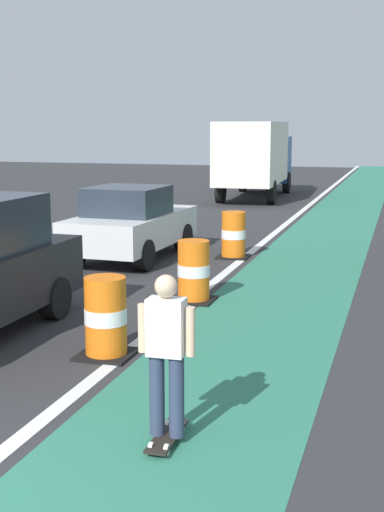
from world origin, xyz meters
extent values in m
cube|color=#2D755B|center=(2.40, 12.00, 0.00)|extent=(2.50, 80.00, 0.01)
cube|color=silver|center=(0.90, 12.00, 0.01)|extent=(0.20, 80.00, 0.01)
cube|color=black|center=(2.33, 2.36, 0.07)|extent=(0.24, 0.81, 0.02)
cylinder|color=silver|center=(2.25, 2.61, 0.06)|extent=(0.04, 0.11, 0.11)
cylinder|color=silver|center=(2.40, 2.62, 0.06)|extent=(0.04, 0.11, 0.11)
cylinder|color=silver|center=(2.26, 2.09, 0.06)|extent=(0.04, 0.11, 0.11)
cylinder|color=silver|center=(2.41, 2.10, 0.06)|extent=(0.04, 0.11, 0.11)
cylinder|color=#2D3851|center=(2.23, 2.35, 0.49)|extent=(0.15, 0.15, 0.82)
cylinder|color=#2D3851|center=(2.43, 2.36, 0.49)|extent=(0.15, 0.15, 0.82)
cube|color=white|center=(2.33, 2.36, 1.18)|extent=(0.37, 0.23, 0.56)
cylinder|color=beige|center=(2.09, 2.35, 1.15)|extent=(0.09, 0.09, 0.48)
cylinder|color=beige|center=(2.57, 2.36, 1.15)|extent=(0.09, 0.09, 0.48)
sphere|color=beige|center=(2.33, 2.36, 1.58)|extent=(0.22, 0.22, 0.22)
cylinder|color=black|center=(-0.87, 6.07, 0.34)|extent=(0.28, 0.68, 0.68)
cube|color=silver|center=(-1.62, 11.34, 0.70)|extent=(1.97, 4.16, 0.72)
cube|color=#232D38|center=(-1.63, 11.09, 1.38)|extent=(1.67, 1.77, 0.64)
cylinder|color=black|center=(-2.40, 12.63, 0.34)|extent=(0.30, 0.69, 0.68)
cylinder|color=black|center=(-0.76, 12.58, 0.34)|extent=(0.30, 0.69, 0.68)
cylinder|color=black|center=(-2.49, 10.09, 0.34)|extent=(0.30, 0.69, 0.68)
cylinder|color=black|center=(-0.85, 10.04, 0.34)|extent=(0.30, 0.69, 0.68)
cylinder|color=orange|center=(0.69, 4.60, 0.25)|extent=(0.56, 0.56, 0.42)
cylinder|color=white|center=(0.69, 4.60, 0.57)|extent=(0.57, 0.57, 0.21)
cylinder|color=orange|center=(0.69, 4.60, 0.88)|extent=(0.56, 0.56, 0.42)
cube|color=black|center=(0.69, 4.60, 0.02)|extent=(0.73, 0.73, 0.04)
cylinder|color=orange|center=(0.95, 7.82, 0.25)|extent=(0.56, 0.56, 0.42)
cylinder|color=white|center=(0.95, 7.82, 0.57)|extent=(0.57, 0.57, 0.21)
cylinder|color=orange|center=(0.95, 7.82, 0.88)|extent=(0.56, 0.56, 0.42)
cube|color=black|center=(0.95, 7.82, 0.02)|extent=(0.73, 0.73, 0.04)
cylinder|color=orange|center=(0.64, 12.07, 0.25)|extent=(0.56, 0.56, 0.42)
cylinder|color=white|center=(0.64, 12.07, 0.57)|extent=(0.57, 0.57, 0.21)
cylinder|color=orange|center=(0.64, 12.07, 0.88)|extent=(0.56, 0.56, 0.42)
cube|color=black|center=(0.64, 12.07, 0.02)|extent=(0.73, 0.73, 0.04)
cube|color=silver|center=(-1.69, 24.92, 1.98)|extent=(2.55, 5.70, 2.50)
cube|color=#19478C|center=(-1.86, 28.77, 1.53)|extent=(2.28, 2.00, 2.10)
cylinder|color=black|center=(-2.88, 28.52, 0.48)|extent=(0.34, 0.97, 0.96)
cylinder|color=black|center=(-0.82, 28.61, 0.48)|extent=(0.34, 0.97, 0.96)
cylinder|color=black|center=(-2.66, 23.47, 0.48)|extent=(0.34, 0.97, 0.96)
cylinder|color=black|center=(-0.60, 23.57, 0.48)|extent=(0.34, 0.97, 0.96)
camera|label=1|loc=(4.43, -3.69, 3.07)|focal=48.88mm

